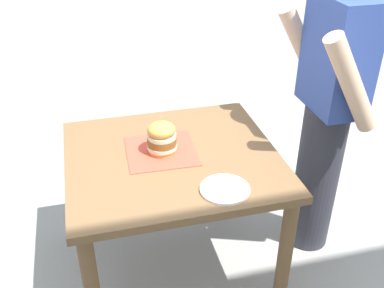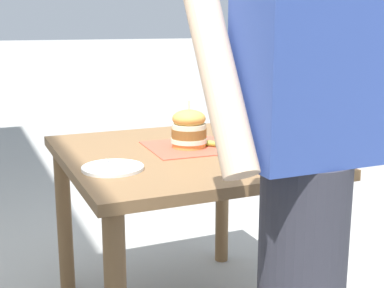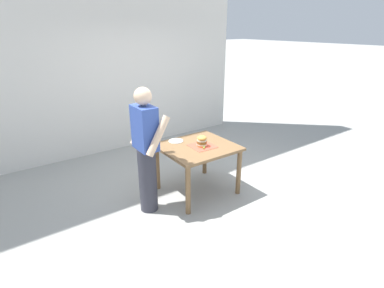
{
  "view_description": "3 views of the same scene",
  "coord_description": "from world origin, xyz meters",
  "px_view_note": "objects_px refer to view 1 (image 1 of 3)",
  "views": [
    {
      "loc": [
        1.81,
        -0.37,
        1.93
      ],
      "look_at": [
        0.0,
        0.1,
        0.79
      ],
      "focal_mm": 42.0,
      "sensor_mm": 36.0,
      "label": 1
    },
    {
      "loc": [
        0.79,
        1.95,
        1.25
      ],
      "look_at": [
        0.0,
        0.1,
        0.79
      ],
      "focal_mm": 50.0,
      "sensor_mm": 36.0,
      "label": 2
    },
    {
      "loc": [
        -3.24,
        2.38,
        2.37
      ],
      "look_at": [
        0.0,
        0.1,
        0.79
      ],
      "focal_mm": 28.0,
      "sensor_mm": 36.0,
      "label": 3
    }
  ],
  "objects_px": {
    "pickle_spear": "(164,139)",
    "side_plate_with_forks": "(225,189)",
    "patio_table": "(173,175)",
    "diner_across_table": "(328,110)",
    "sandwich": "(162,137)"
  },
  "relations": [
    {
      "from": "sandwich",
      "to": "diner_across_table",
      "type": "xyz_separation_m",
      "value": [
        0.04,
        0.87,
        0.06
      ]
    },
    {
      "from": "patio_table",
      "to": "pickle_spear",
      "type": "relative_size",
      "value": 11.07
    },
    {
      "from": "diner_across_table",
      "to": "patio_table",
      "type": "bearing_deg",
      "value": -89.21
    },
    {
      "from": "patio_table",
      "to": "side_plate_with_forks",
      "type": "bearing_deg",
      "value": 26.02
    },
    {
      "from": "pickle_spear",
      "to": "side_plate_with_forks",
      "type": "height_order",
      "value": "pickle_spear"
    },
    {
      "from": "sandwich",
      "to": "side_plate_with_forks",
      "type": "xyz_separation_m",
      "value": [
        0.38,
        0.2,
        -0.08
      ]
    },
    {
      "from": "patio_table",
      "to": "pickle_spear",
      "type": "bearing_deg",
      "value": -173.33
    },
    {
      "from": "sandwich",
      "to": "side_plate_with_forks",
      "type": "relative_size",
      "value": 0.88
    },
    {
      "from": "pickle_spear",
      "to": "side_plate_with_forks",
      "type": "bearing_deg",
      "value": 20.87
    },
    {
      "from": "side_plate_with_forks",
      "to": "patio_table",
      "type": "bearing_deg",
      "value": -153.98
    },
    {
      "from": "pickle_spear",
      "to": "diner_across_table",
      "type": "bearing_deg",
      "value": 81.7
    },
    {
      "from": "patio_table",
      "to": "side_plate_with_forks",
      "type": "relative_size",
      "value": 4.68
    },
    {
      "from": "patio_table",
      "to": "pickle_spear",
      "type": "xyz_separation_m",
      "value": [
        -0.13,
        -0.02,
        0.13
      ]
    },
    {
      "from": "pickle_spear",
      "to": "diner_across_table",
      "type": "xyz_separation_m",
      "value": [
        0.12,
        0.84,
        0.12
      ]
    },
    {
      "from": "sandwich",
      "to": "pickle_spear",
      "type": "relative_size",
      "value": 2.08
    }
  ]
}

